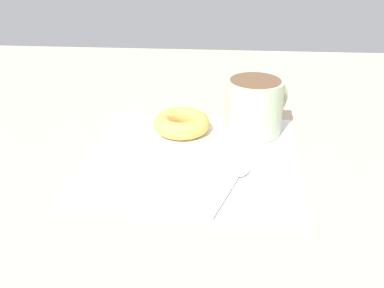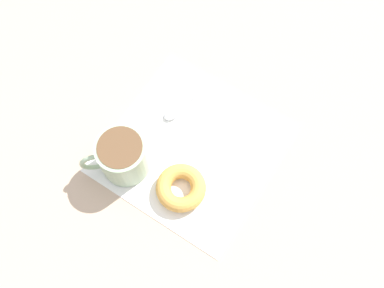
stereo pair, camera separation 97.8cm
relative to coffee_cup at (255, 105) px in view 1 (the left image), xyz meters
The scene contains 5 objects.
ground_plane 14.90cm from the coffee_cup, 33.39° to the left, with size 120.00×120.00×2.00cm, color tan.
napkin 14.23cm from the coffee_cup, 44.43° to the left, with size 31.45×31.45×0.30cm, color white.
coffee_cup is the anchor object (origin of this frame).
donut 12.43cm from the coffee_cup, ahead, with size 9.49×9.49×2.89cm, color gold.
spoon 16.36cm from the coffee_cup, 78.96° to the left, with size 5.70×13.20×0.90cm.
Camera 1 is at (-6.13, 57.98, 31.45)cm, focal length 40.00 mm.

